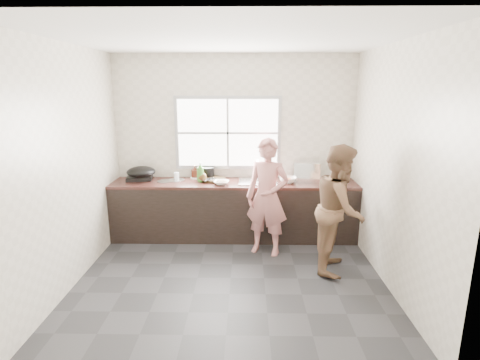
{
  "coord_description": "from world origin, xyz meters",
  "views": [
    {
      "loc": [
        0.18,
        -4.06,
        2.23
      ],
      "look_at": [
        0.1,
        0.65,
        1.05
      ],
      "focal_mm": 28.0,
      "sensor_mm": 36.0,
      "label": 1
    }
  ],
  "objects_px": {
    "bottle_brown_tall": "(195,172)",
    "dish_rack": "(307,171)",
    "bowl_crabs": "(288,180)",
    "plate_food": "(197,178)",
    "wok": "(141,172)",
    "pot_lid_left": "(165,181)",
    "person_side": "(340,209)",
    "bowl_held": "(265,184)",
    "bowl_mince": "(221,183)",
    "bottle_brown_short": "(202,176)",
    "cutting_board": "(214,179)",
    "glass_jar": "(177,176)",
    "black_pot": "(206,173)",
    "burner": "(140,177)",
    "pot_lid_right": "(176,180)",
    "woman": "(267,201)",
    "bottle_green": "(200,172)"
  },
  "relations": [
    {
      "from": "bottle_brown_tall",
      "to": "dish_rack",
      "type": "xyz_separation_m",
      "value": [
        1.69,
        -0.14,
        0.05
      ]
    },
    {
      "from": "bowl_crabs",
      "to": "plate_food",
      "type": "bearing_deg",
      "value": 169.77
    },
    {
      "from": "wok",
      "to": "pot_lid_left",
      "type": "height_order",
      "value": "wok"
    },
    {
      "from": "person_side",
      "to": "bowl_held",
      "type": "bearing_deg",
      "value": 65.23
    },
    {
      "from": "bowl_mince",
      "to": "bottle_brown_short",
      "type": "distance_m",
      "value": 0.35
    },
    {
      "from": "cutting_board",
      "to": "bottle_brown_short",
      "type": "relative_size",
      "value": 2.07
    },
    {
      "from": "person_side",
      "to": "glass_jar",
      "type": "height_order",
      "value": "person_side"
    },
    {
      "from": "bowl_crabs",
      "to": "bottle_brown_short",
      "type": "distance_m",
      "value": 1.27
    },
    {
      "from": "bowl_mince",
      "to": "bowl_held",
      "type": "bearing_deg",
      "value": -5.76
    },
    {
      "from": "person_side",
      "to": "plate_food",
      "type": "height_order",
      "value": "person_side"
    },
    {
      "from": "bowl_mince",
      "to": "dish_rack",
      "type": "relative_size",
      "value": 0.58
    },
    {
      "from": "black_pot",
      "to": "burner",
      "type": "distance_m",
      "value": 1.01
    },
    {
      "from": "person_side",
      "to": "pot_lid_right",
      "type": "relative_size",
      "value": 6.3
    },
    {
      "from": "black_pot",
      "to": "burner",
      "type": "bearing_deg",
      "value": -175.56
    },
    {
      "from": "woman",
      "to": "plate_food",
      "type": "relative_size",
      "value": 7.28
    },
    {
      "from": "plate_food",
      "to": "burner",
      "type": "bearing_deg",
      "value": -174.82
    },
    {
      "from": "cutting_board",
      "to": "pot_lid_left",
      "type": "height_order",
      "value": "cutting_board"
    },
    {
      "from": "bowl_held",
      "to": "woman",
      "type": "bearing_deg",
      "value": -87.96
    },
    {
      "from": "black_pot",
      "to": "plate_food",
      "type": "bearing_deg",
      "value": 180.0
    },
    {
      "from": "bowl_mince",
      "to": "black_pot",
      "type": "bearing_deg",
      "value": 124.17
    },
    {
      "from": "plate_food",
      "to": "bottle_green",
      "type": "distance_m",
      "value": 0.27
    },
    {
      "from": "woman",
      "to": "bottle_green",
      "type": "relative_size",
      "value": 4.99
    },
    {
      "from": "cutting_board",
      "to": "bottle_green",
      "type": "xyz_separation_m",
      "value": [
        -0.19,
        -0.07,
        0.13
      ]
    },
    {
      "from": "bottle_brown_tall",
      "to": "glass_jar",
      "type": "xyz_separation_m",
      "value": [
        -0.26,
        -0.09,
        -0.04
      ]
    },
    {
      "from": "bowl_crabs",
      "to": "bottle_green",
      "type": "xyz_separation_m",
      "value": [
        -1.29,
        0.03,
        0.12
      ]
    },
    {
      "from": "plate_food",
      "to": "bottle_brown_short",
      "type": "bearing_deg",
      "value": -64.02
    },
    {
      "from": "bowl_held",
      "to": "burner",
      "type": "height_order",
      "value": "same"
    },
    {
      "from": "bottle_green",
      "to": "bottle_brown_tall",
      "type": "height_order",
      "value": "bottle_green"
    },
    {
      "from": "bowl_mince",
      "to": "bottle_green",
      "type": "distance_m",
      "value": 0.38
    },
    {
      "from": "person_side",
      "to": "bowl_mince",
      "type": "height_order",
      "value": "person_side"
    },
    {
      "from": "wok",
      "to": "pot_lid_left",
      "type": "bearing_deg",
      "value": -5.82
    },
    {
      "from": "bottle_green",
      "to": "bottle_brown_short",
      "type": "xyz_separation_m",
      "value": [
        0.02,
        0.01,
        -0.06
      ]
    },
    {
      "from": "bowl_crabs",
      "to": "wok",
      "type": "xyz_separation_m",
      "value": [
        -2.18,
        0.06,
        0.11
      ]
    },
    {
      "from": "dish_rack",
      "to": "pot_lid_left",
      "type": "height_order",
      "value": "dish_rack"
    },
    {
      "from": "person_side",
      "to": "bottle_green",
      "type": "distance_m",
      "value": 2.1
    },
    {
      "from": "bowl_crabs",
      "to": "bottle_brown_short",
      "type": "height_order",
      "value": "bottle_brown_short"
    },
    {
      "from": "person_side",
      "to": "bottle_green",
      "type": "bearing_deg",
      "value": 78.46
    },
    {
      "from": "plate_food",
      "to": "glass_jar",
      "type": "distance_m",
      "value": 0.31
    },
    {
      "from": "dish_rack",
      "to": "pot_lid_left",
      "type": "xyz_separation_m",
      "value": [
        -2.11,
        -0.09,
        -0.14
      ]
    },
    {
      "from": "cutting_board",
      "to": "bowl_held",
      "type": "bearing_deg",
      "value": -20.85
    },
    {
      "from": "bottle_green",
      "to": "wok",
      "type": "relative_size",
      "value": 0.71
    },
    {
      "from": "cutting_board",
      "to": "pot_lid_right",
      "type": "height_order",
      "value": "cutting_board"
    },
    {
      "from": "bottle_brown_short",
      "to": "bottle_brown_tall",
      "type": "bearing_deg",
      "value": 123.14
    },
    {
      "from": "bowl_held",
      "to": "bottle_green",
      "type": "bearing_deg",
      "value": 166.78
    },
    {
      "from": "black_pot",
      "to": "glass_jar",
      "type": "height_order",
      "value": "black_pot"
    },
    {
      "from": "dish_rack",
      "to": "bowl_crabs",
      "type": "bearing_deg",
      "value": -151.6
    },
    {
      "from": "bottle_brown_tall",
      "to": "woman",
      "type": "bearing_deg",
      "value": -36.07
    },
    {
      "from": "bottle_brown_tall",
      "to": "pot_lid_left",
      "type": "distance_m",
      "value": 0.48
    },
    {
      "from": "bottle_brown_tall",
      "to": "pot_lid_right",
      "type": "relative_size",
      "value": 0.73
    },
    {
      "from": "person_side",
      "to": "bowl_crabs",
      "type": "xyz_separation_m",
      "value": [
        -0.52,
        0.99,
        0.1
      ]
    }
  ]
}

